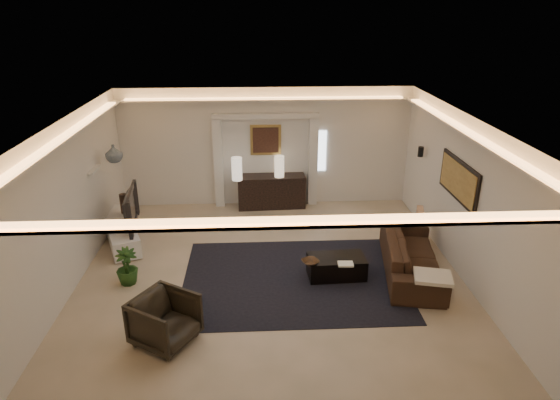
{
  "coord_description": "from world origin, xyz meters",
  "views": [
    {
      "loc": [
        -0.23,
        -7.86,
        4.71
      ],
      "look_at": [
        0.2,
        0.6,
        1.25
      ],
      "focal_mm": 31.03,
      "sensor_mm": 36.0,
      "label": 1
    }
  ],
  "objects_px": {
    "sofa": "(411,255)",
    "coffee_table": "(336,266)",
    "console": "(271,191)",
    "armchair": "(165,320)"
  },
  "relations": [
    {
      "from": "console",
      "to": "coffee_table",
      "type": "relative_size",
      "value": 1.58
    },
    {
      "from": "sofa",
      "to": "coffee_table",
      "type": "xyz_separation_m",
      "value": [
        -1.42,
        -0.1,
        -0.15
      ]
    },
    {
      "from": "armchair",
      "to": "console",
      "type": "bearing_deg",
      "value": 13.16
    },
    {
      "from": "coffee_table",
      "to": "sofa",
      "type": "bearing_deg",
      "value": 1.39
    },
    {
      "from": "console",
      "to": "coffee_table",
      "type": "bearing_deg",
      "value": -74.83
    },
    {
      "from": "sofa",
      "to": "console",
      "type": "bearing_deg",
      "value": 46.64
    },
    {
      "from": "sofa",
      "to": "armchair",
      "type": "bearing_deg",
      "value": 122.62
    },
    {
      "from": "coffee_table",
      "to": "armchair",
      "type": "distance_m",
      "value": 3.32
    },
    {
      "from": "console",
      "to": "sofa",
      "type": "distance_m",
      "value": 4.13
    },
    {
      "from": "console",
      "to": "coffee_table",
      "type": "height_order",
      "value": "console"
    }
  ]
}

